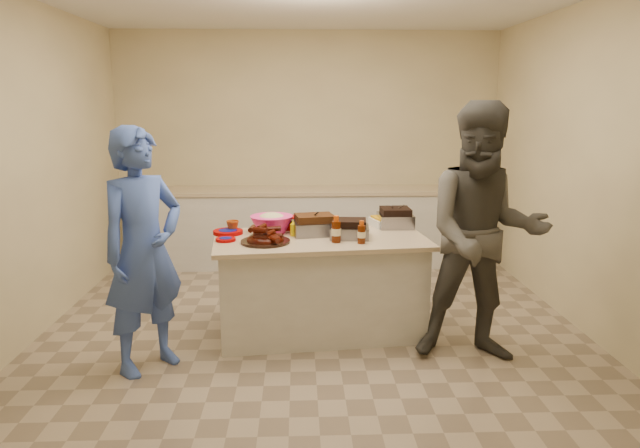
{
  "coord_description": "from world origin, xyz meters",
  "views": [
    {
      "loc": [
        -0.11,
        -4.35,
        1.88
      ],
      "look_at": [
        0.06,
        0.19,
        0.91
      ],
      "focal_mm": 32.0,
      "sensor_mm": 36.0,
      "label": 1
    }
  ],
  "objects_px": {
    "roasting_pan": "(395,227)",
    "mustard_bottle": "(293,236)",
    "rib_platter": "(265,243)",
    "bbq_bottle_a": "(336,242)",
    "guest_gray": "(476,357)",
    "coleslaw_bowl": "(272,233)",
    "plastic_cup": "(233,232)",
    "bbq_bottle_b": "(361,243)",
    "island": "(320,331)",
    "guest_blue": "(151,366)"
  },
  "relations": [
    {
      "from": "rib_platter",
      "to": "guest_gray",
      "type": "height_order",
      "value": "rib_platter"
    },
    {
      "from": "guest_blue",
      "to": "guest_gray",
      "type": "distance_m",
      "value": 2.41
    },
    {
      "from": "roasting_pan",
      "to": "guest_blue",
      "type": "height_order",
      "value": "roasting_pan"
    },
    {
      "from": "bbq_bottle_b",
      "to": "mustard_bottle",
      "type": "height_order",
      "value": "bbq_bottle_b"
    },
    {
      "from": "coleslaw_bowl",
      "to": "guest_gray",
      "type": "relative_size",
      "value": 0.19
    },
    {
      "from": "mustard_bottle",
      "to": "rib_platter",
      "type": "bearing_deg",
      "value": -133.66
    },
    {
      "from": "roasting_pan",
      "to": "bbq_bottle_a",
      "type": "distance_m",
      "value": 0.78
    },
    {
      "from": "bbq_bottle_a",
      "to": "plastic_cup",
      "type": "distance_m",
      "value": 0.94
    },
    {
      "from": "mustard_bottle",
      "to": "coleslaw_bowl",
      "type": "bearing_deg",
      "value": 144.52
    },
    {
      "from": "rib_platter",
      "to": "plastic_cup",
      "type": "bearing_deg",
      "value": 127.42
    },
    {
      "from": "island",
      "to": "guest_blue",
      "type": "height_order",
      "value": "island"
    },
    {
      "from": "bbq_bottle_b",
      "to": "rib_platter",
      "type": "bearing_deg",
      "value": 175.99
    },
    {
      "from": "rib_platter",
      "to": "roasting_pan",
      "type": "xyz_separation_m",
      "value": [
        1.11,
        0.53,
        0.0
      ]
    },
    {
      "from": "rib_platter",
      "to": "guest_gray",
      "type": "bearing_deg",
      "value": -13.41
    },
    {
      "from": "coleslaw_bowl",
      "to": "mustard_bottle",
      "type": "xyz_separation_m",
      "value": [
        0.18,
        -0.13,
        0.0
      ]
    },
    {
      "from": "mustard_bottle",
      "to": "plastic_cup",
      "type": "xyz_separation_m",
      "value": [
        -0.51,
        0.16,
        0.0
      ]
    },
    {
      "from": "guest_gray",
      "to": "bbq_bottle_a",
      "type": "bearing_deg",
      "value": 167.58
    },
    {
      "from": "coleslaw_bowl",
      "to": "mustard_bottle",
      "type": "height_order",
      "value": "coleslaw_bowl"
    },
    {
      "from": "bbq_bottle_a",
      "to": "mustard_bottle",
      "type": "bearing_deg",
      "value": 145.71
    },
    {
      "from": "guest_gray",
      "to": "coleslaw_bowl",
      "type": "bearing_deg",
      "value": 162.14
    },
    {
      "from": "coleslaw_bowl",
      "to": "guest_blue",
      "type": "xyz_separation_m",
      "value": [
        -0.85,
        -0.8,
        -0.81
      ]
    },
    {
      "from": "coleslaw_bowl",
      "to": "bbq_bottle_b",
      "type": "distance_m",
      "value": 0.82
    },
    {
      "from": "guest_blue",
      "to": "roasting_pan",
      "type": "bearing_deg",
      "value": -21.14
    },
    {
      "from": "rib_platter",
      "to": "bbq_bottle_a",
      "type": "relative_size",
      "value": 1.83
    },
    {
      "from": "rib_platter",
      "to": "bbq_bottle_a",
      "type": "distance_m",
      "value": 0.55
    },
    {
      "from": "roasting_pan",
      "to": "mustard_bottle",
      "type": "height_order",
      "value": "mustard_bottle"
    },
    {
      "from": "roasting_pan",
      "to": "guest_blue",
      "type": "distance_m",
      "value": 2.31
    },
    {
      "from": "island",
      "to": "coleslaw_bowl",
      "type": "xyz_separation_m",
      "value": [
        -0.4,
        0.19,
        0.81
      ]
    },
    {
      "from": "rib_platter",
      "to": "guest_blue",
      "type": "relative_size",
      "value": 0.22
    },
    {
      "from": "guest_blue",
      "to": "bbq_bottle_b",
      "type": "bearing_deg",
      "value": -33.92
    },
    {
      "from": "rib_platter",
      "to": "coleslaw_bowl",
      "type": "relative_size",
      "value": 1.08
    },
    {
      "from": "mustard_bottle",
      "to": "guest_gray",
      "type": "distance_m",
      "value": 1.71
    },
    {
      "from": "island",
      "to": "coleslaw_bowl",
      "type": "bearing_deg",
      "value": 148.78
    },
    {
      "from": "bbq_bottle_b",
      "to": "mustard_bottle",
      "type": "distance_m",
      "value": 0.6
    },
    {
      "from": "mustard_bottle",
      "to": "guest_blue",
      "type": "xyz_separation_m",
      "value": [
        -1.03,
        -0.68,
        -0.81
      ]
    },
    {
      "from": "rib_platter",
      "to": "mustard_bottle",
      "type": "relative_size",
      "value": 2.95
    },
    {
      "from": "island",
      "to": "roasting_pan",
      "type": "xyz_separation_m",
      "value": [
        0.67,
        0.37,
        0.81
      ]
    },
    {
      "from": "bbq_bottle_b",
      "to": "plastic_cup",
      "type": "bearing_deg",
      "value": 157.12
    },
    {
      "from": "mustard_bottle",
      "to": "roasting_pan",
      "type": "bearing_deg",
      "value": 19.16
    },
    {
      "from": "bbq_bottle_b",
      "to": "guest_blue",
      "type": "height_order",
      "value": "bbq_bottle_b"
    },
    {
      "from": "bbq_bottle_b",
      "to": "mustard_bottle",
      "type": "relative_size",
      "value": 1.37
    },
    {
      "from": "plastic_cup",
      "to": "bbq_bottle_b",
      "type": "bearing_deg",
      "value": -22.88
    },
    {
      "from": "bbq_bottle_a",
      "to": "mustard_bottle",
      "type": "height_order",
      "value": "bbq_bottle_a"
    },
    {
      "from": "island",
      "to": "rib_platter",
      "type": "xyz_separation_m",
      "value": [
        -0.43,
        -0.16,
        0.81
      ]
    },
    {
      "from": "coleslaw_bowl",
      "to": "plastic_cup",
      "type": "relative_size",
      "value": 3.4
    },
    {
      "from": "coleslaw_bowl",
      "to": "island",
      "type": "bearing_deg",
      "value": -25.18
    },
    {
      "from": "roasting_pan",
      "to": "coleslaw_bowl",
      "type": "xyz_separation_m",
      "value": [
        -1.07,
        -0.18,
        0.0
      ]
    },
    {
      "from": "rib_platter",
      "to": "mustard_bottle",
      "type": "height_order",
      "value": "rib_platter"
    },
    {
      "from": "coleslaw_bowl",
      "to": "bbq_bottle_a",
      "type": "relative_size",
      "value": 1.69
    },
    {
      "from": "rib_platter",
      "to": "mustard_bottle",
      "type": "distance_m",
      "value": 0.31
    }
  ]
}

